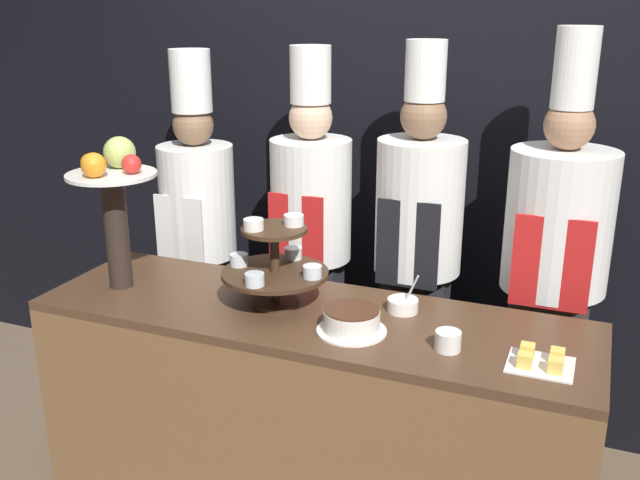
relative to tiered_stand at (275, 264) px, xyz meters
The scene contains 12 objects.
wall_back 1.05m from the tiered_stand, 81.53° to the left, with size 10.00×0.06×2.80m.
buffet_counter 0.64m from the tiered_stand, ahead, with size 2.08×0.63×0.92m.
tiered_stand is the anchor object (origin of this frame).
fruit_pedestal 0.70m from the tiered_stand, behind, with size 0.35×0.35×0.59m.
cake_round 0.39m from the tiered_stand, 18.41° to the right, with size 0.25×0.25×0.09m.
cup_white 0.71m from the tiered_stand, 10.38° to the right, with size 0.09×0.09×0.07m.
cake_square_tray 1.00m from the tiered_stand, ahead, with size 0.20×0.18×0.05m.
serving_bowl_far 0.50m from the tiered_stand, 14.44° to the left, with size 0.11×0.11×0.15m.
chef_left 0.93m from the tiered_stand, 139.27° to the left, with size 0.36×0.36×1.81m.
chef_center_left 0.62m from the tiered_stand, 99.97° to the left, with size 0.36×0.36×1.84m.
chef_center_right 0.72m from the tiered_stand, 56.97° to the left, with size 0.37×0.37×1.87m.
chef_right 1.13m from the tiered_stand, 32.24° to the left, with size 0.41×0.41×1.93m.
Camera 1 is at (0.94, -1.91, 2.00)m, focal length 40.00 mm.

